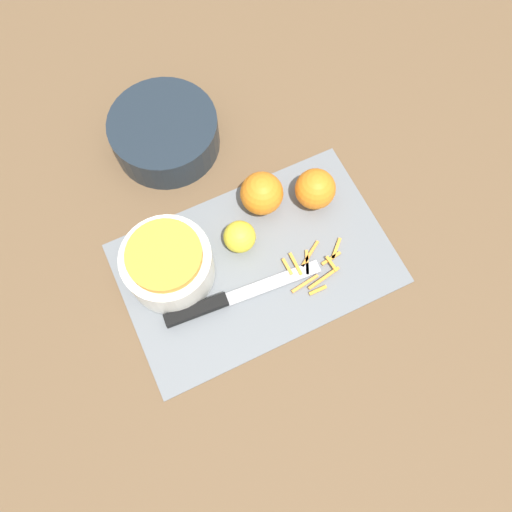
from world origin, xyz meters
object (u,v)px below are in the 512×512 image
object	(u,v)px
orange_right	(262,193)
bowl_dark	(165,133)
bowl_speckled	(168,264)
knife	(215,303)
orange_left	(315,189)
lemon	(240,237)

from	to	relation	value
orange_right	bowl_dark	bearing A→B (deg)	118.41
bowl_speckled	knife	world-z (taller)	bowl_speckled
knife	orange_right	world-z (taller)	orange_right
knife	orange_right	bearing A→B (deg)	46.41
bowl_dark	orange_left	bearing A→B (deg)	-49.34
orange_right	lemon	world-z (taller)	orange_right
knife	orange_left	distance (m)	0.25
orange_right	knife	bearing A→B (deg)	-137.83
orange_left	orange_right	distance (m)	0.09
bowl_speckled	bowl_dark	distance (m)	0.26
bowl_dark	knife	world-z (taller)	bowl_dark
bowl_dark	orange_right	distance (m)	0.21
bowl_speckled	orange_right	size ratio (longest dim) A/B	1.95
bowl_dark	orange_left	distance (m)	0.29
knife	lemon	world-z (taller)	lemon
bowl_dark	lemon	distance (m)	0.24
lemon	bowl_speckled	bearing A→B (deg)	179.86
bowl_speckled	orange_left	xyz separation A→B (m)	(0.28, 0.02, -0.01)
bowl_dark	orange_left	xyz separation A→B (m)	(0.19, -0.22, 0.01)
lemon	knife	bearing A→B (deg)	-135.10
knife	orange_right	xyz separation A→B (m)	(0.15, 0.13, 0.03)
bowl_dark	orange_left	world-z (taller)	orange_left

